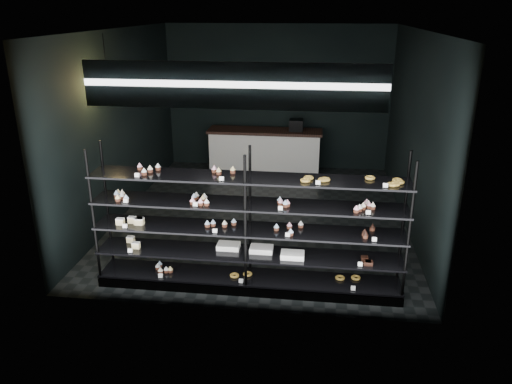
# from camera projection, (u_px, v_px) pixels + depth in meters

# --- Properties ---
(room) EXTENTS (5.01, 6.01, 3.20)m
(room) POSITION_uv_depth(u_px,v_px,m) (263.00, 129.00, 8.44)
(room) COLOR black
(room) RESTS_ON ground
(display_shelf) EXTENTS (4.00, 0.50, 1.91)m
(display_shelf) POSITION_uv_depth(u_px,v_px,m) (246.00, 245.00, 6.50)
(display_shelf) COLOR black
(display_shelf) RESTS_ON room
(signage) EXTENTS (3.30, 0.05, 0.50)m
(signage) POSITION_uv_depth(u_px,v_px,m) (232.00, 86.00, 5.32)
(signage) COLOR #0D1444
(signage) RESTS_ON room
(pendant_lamp) EXTENTS (0.34, 0.34, 0.90)m
(pendant_lamp) POSITION_uv_depth(u_px,v_px,m) (108.00, 85.00, 7.41)
(pendant_lamp) COLOR black
(pendant_lamp) RESTS_ON room
(service_counter) EXTENTS (2.52, 0.65, 1.23)m
(service_counter) POSITION_uv_depth(u_px,v_px,m) (265.00, 151.00, 11.17)
(service_counter) COLOR silver
(service_counter) RESTS_ON room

